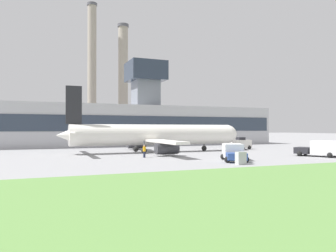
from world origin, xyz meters
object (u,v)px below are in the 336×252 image
airplane (153,135)px  baggage_truck (320,149)px  ground_crew_person (144,151)px  pushback_tug (241,144)px  fuel_truck (234,152)px

airplane → baggage_truck: airplane is taller
airplane → ground_crew_person: 9.61m
pushback_tug → baggage_truck: 17.20m
airplane → pushback_tug: bearing=4.3°
pushback_tug → baggage_truck: bearing=-87.2°
pushback_tug → fuel_truck: size_ratio=0.65×
baggage_truck → fuel_truck: bearing=-178.5°
baggage_truck → ground_crew_person: 23.39m
airplane → pushback_tug: size_ratio=7.98×
airplane → pushback_tug: (17.17, 1.28, -1.70)m
airplane → baggage_truck: 24.07m
fuel_truck → pushback_tug: bearing=53.5°
airplane → fuel_truck: 16.87m
baggage_truck → fuel_truck: 13.80m
airplane → ground_crew_person: size_ratio=18.14×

